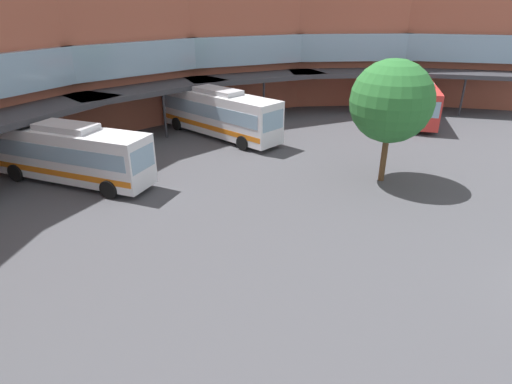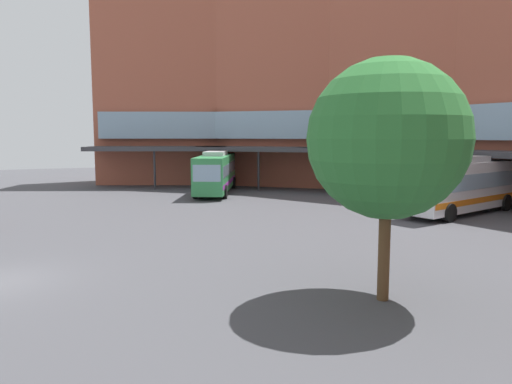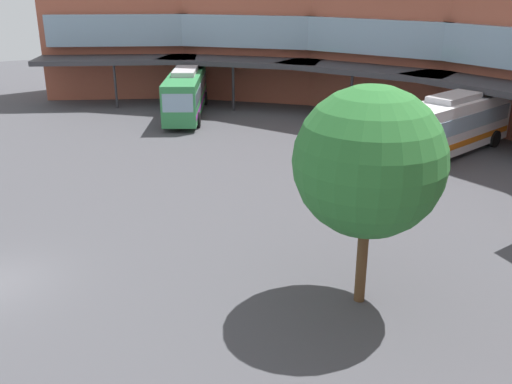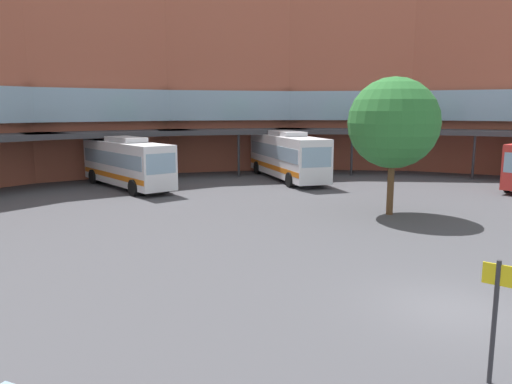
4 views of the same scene
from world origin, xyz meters
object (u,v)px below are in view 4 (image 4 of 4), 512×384
Objects in this scene: bus_2 at (127,162)px; plaza_tree at (393,123)px; bus_0 at (287,155)px; stop_sign_post at (495,309)px.

bus_2 is 1.44× the size of plaza_tree.
bus_2 is (-12.65, 0.73, -0.11)m from bus_0.
bus_2 is at bearing -86.99° from bus_0.
bus_0 is 1.62× the size of plaza_tree.
bus_0 is 1.12× the size of bus_2.
stop_sign_post is (-10.03, -28.71, -0.35)m from bus_0.
plaza_tree is at bearing 58.11° from stop_sign_post.
stop_sign_post is at bearing -121.89° from plaza_tree.
bus_0 is 14.72m from plaza_tree.
bus_0 reaches higher than stop_sign_post.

